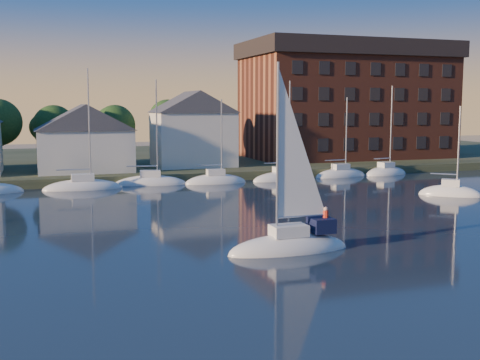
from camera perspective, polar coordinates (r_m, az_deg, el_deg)
name	(u,v)px	position (r m, az deg, el deg)	size (l,w,h in m)	color
ground	(393,356)	(23.14, 14.28, -15.88)	(260.00, 260.00, 0.00)	black
shoreline_land	(116,164)	(93.89, -11.67, 1.49)	(160.00, 50.00, 2.00)	#2F3921
wooden_dock	(142,182)	(71.27, -9.27, -0.20)	(120.00, 3.00, 1.00)	brown
clubhouse_centre	(84,137)	(75.03, -14.54, 3.96)	(11.55, 8.40, 8.08)	beige
clubhouse_east	(193,128)	(79.30, -4.50, 4.95)	(10.50, 8.40, 9.80)	beige
condo_block	(347,100)	(94.55, 10.09, 7.50)	(31.00, 17.00, 17.40)	brown
tree_line	(142,119)	(81.91, -9.31, 5.77)	(93.40, 5.40, 8.90)	#3C251B
moored_fleet	(111,186)	(67.75, -12.17, -0.56)	(79.50, 2.40, 12.05)	silver
hero_sailboat	(291,242)	(37.39, 4.82, -5.92)	(7.92, 2.58, 12.60)	silver
drifting_sailboat_right	(450,195)	(63.37, 19.30, -1.33)	(5.99, 5.44, 9.98)	silver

